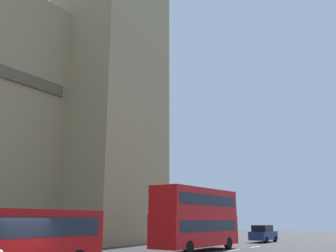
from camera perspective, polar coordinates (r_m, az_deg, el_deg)
name	(u,v)px	position (r m, az deg, el deg)	size (l,w,h in m)	color
double_decker_bus	(197,216)	(31.13, 4.52, -13.66)	(9.98, 2.54, 4.90)	red
sedan_lead	(263,234)	(44.75, 14.44, -15.74)	(4.40, 1.86, 1.85)	navy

